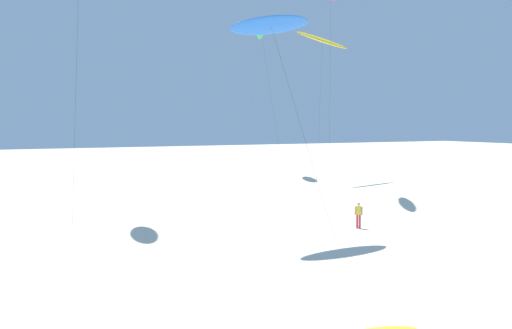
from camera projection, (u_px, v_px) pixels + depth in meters
flying_kite_1 at (323, 40)px, 63.72m from camera, size 8.66×4.88×17.44m
flying_kite_5 at (271, 25)px, 31.69m from camera, size 5.82×4.98×13.51m
flying_kite_9 at (261, 28)px, 70.48m from camera, size 4.43×11.82×20.59m
person_near_left at (359, 214)px, 34.96m from camera, size 0.38×0.39×1.69m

